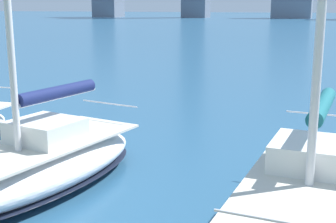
{
  "coord_description": "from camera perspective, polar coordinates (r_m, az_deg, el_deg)",
  "views": [
    {
      "loc": [
        -3.37,
        3.23,
        4.45
      ],
      "look_at": [
        0.18,
        -5.99,
        2.2
      ],
      "focal_mm": 50.0,
      "sensor_mm": 36.0,
      "label": 1
    }
  ],
  "objects": [
    {
      "name": "sailboat_teal",
      "position": [
        9.71,
        17.02,
        -10.35
      ],
      "size": [
        3.17,
        7.3,
        11.21
      ],
      "color": "silver",
      "rests_on": "ground"
    },
    {
      "name": "sailboat_navy",
      "position": [
        12.03,
        -15.76,
        -5.88
      ],
      "size": [
        3.69,
        7.08,
        12.86
      ],
      "color": "white",
      "rests_on": "ground"
    }
  ]
}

